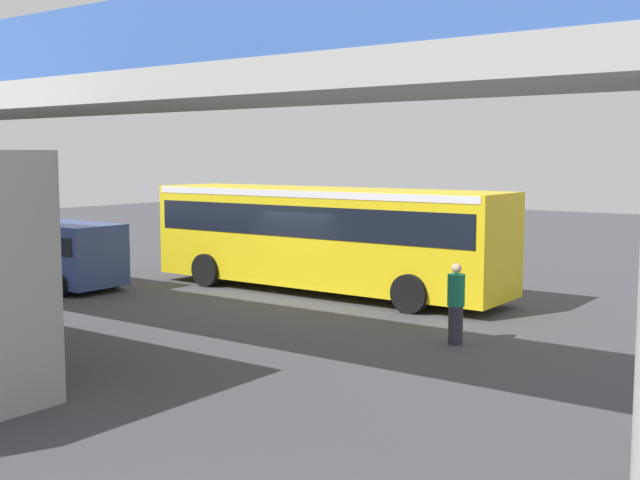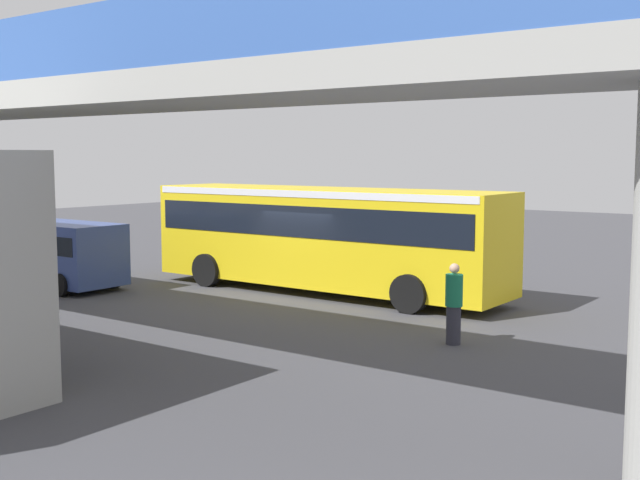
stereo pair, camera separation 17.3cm
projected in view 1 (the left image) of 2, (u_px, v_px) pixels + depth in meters
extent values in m
plane|color=#424247|center=(314.00, 294.00, 23.69)|extent=(80.00, 80.00, 0.00)
cube|color=yellow|center=(324.00, 236.00, 23.87)|extent=(11.50, 2.55, 2.86)
cube|color=black|center=(324.00, 219.00, 23.81)|extent=(11.04, 2.59, 0.90)
cube|color=white|center=(324.00, 192.00, 23.73)|extent=(11.27, 2.58, 0.20)
cube|color=black|center=(188.00, 216.00, 27.20)|extent=(0.04, 2.24, 1.20)
cylinder|color=black|center=(206.00, 270.00, 25.12)|extent=(1.04, 0.30, 1.04)
cylinder|color=black|center=(259.00, 262.00, 27.17)|extent=(1.04, 0.30, 1.04)
cylinder|color=black|center=(410.00, 294.00, 20.82)|extent=(1.04, 0.30, 1.04)
cylinder|color=black|center=(454.00, 281.00, 22.87)|extent=(1.04, 0.30, 1.04)
cube|color=#33478C|center=(54.00, 252.00, 24.90)|extent=(4.80, 1.95, 1.86)
cube|color=black|center=(54.00, 241.00, 24.87)|extent=(4.42, 1.98, 0.56)
cylinder|color=black|center=(51.00, 269.00, 26.70)|extent=(0.68, 0.22, 0.68)
cylinder|color=black|center=(60.00, 285.00, 23.27)|extent=(0.68, 0.22, 0.68)
cylinder|color=black|center=(113.00, 277.00, 24.84)|extent=(0.68, 0.22, 0.68)
cylinder|color=#2D2D38|center=(456.00, 325.00, 17.39)|extent=(0.32, 0.32, 0.85)
cylinder|color=#19724C|center=(456.00, 290.00, 17.31)|extent=(0.38, 0.38, 0.70)
sphere|color=tan|center=(457.00, 268.00, 17.26)|extent=(0.22, 0.22, 0.22)
cylinder|color=slate|center=(221.00, 227.00, 30.45)|extent=(0.08, 0.08, 2.80)
cube|color=yellow|center=(221.00, 198.00, 30.34)|extent=(0.04, 0.60, 0.60)
cube|color=silver|center=(476.00, 295.00, 23.50)|extent=(2.00, 0.20, 0.01)
cube|color=silver|center=(363.00, 283.00, 25.84)|extent=(2.00, 0.20, 0.01)
cube|color=silver|center=(268.00, 272.00, 28.18)|extent=(2.00, 0.20, 0.01)
cube|color=#9E9E99|center=(45.00, 100.00, 15.87)|extent=(25.87, 2.60, 0.50)
cube|color=#3359A5|center=(95.00, 65.00, 16.80)|extent=(25.87, 0.08, 1.10)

